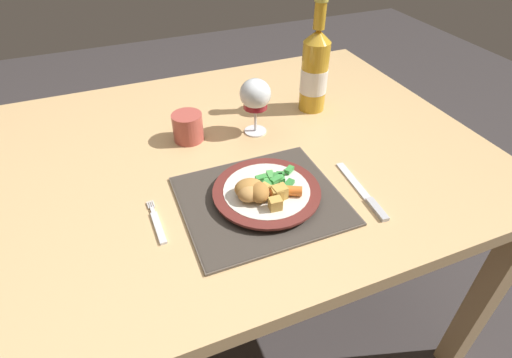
{
  "coord_description": "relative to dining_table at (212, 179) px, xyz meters",
  "views": [
    {
      "loc": [
        -0.2,
        -0.81,
        1.32
      ],
      "look_at": [
        0.05,
        -0.18,
        0.78
      ],
      "focal_mm": 28.0,
      "sensor_mm": 36.0,
      "label": 1
    }
  ],
  "objects": [
    {
      "name": "bottle",
      "position": [
        0.35,
        0.12,
        0.2
      ],
      "size": [
        0.08,
        0.08,
        0.31
      ],
      "color": "gold",
      "rests_on": "dining_table"
    },
    {
      "name": "breaded_croquettes",
      "position": [
        0.03,
        -0.22,
        0.12
      ],
      "size": [
        0.08,
        0.08,
        0.04
      ],
      "color": "#B77F3D",
      "rests_on": "dinner_plate"
    },
    {
      "name": "roast_potatoes",
      "position": [
        0.07,
        -0.25,
        0.12
      ],
      "size": [
        0.05,
        0.08,
        0.03
      ],
      "color": "gold",
      "rests_on": "dinner_plate"
    },
    {
      "name": "ground_plane",
      "position": [
        0.0,
        0.0,
        -0.66
      ],
      "size": [
        6.0,
        6.0,
        0.0
      ],
      "primitive_type": "plane",
      "color": "#383333"
    },
    {
      "name": "dinner_plate",
      "position": [
        0.07,
        -0.21,
        0.1
      ],
      "size": [
        0.24,
        0.24,
        0.02
      ],
      "color": "silver",
      "rests_on": "placemat"
    },
    {
      "name": "drinking_cup",
      "position": [
        -0.03,
        0.09,
        0.12
      ],
      "size": [
        0.08,
        0.08,
        0.07
      ],
      "color": "#B24C42",
      "rests_on": "dining_table"
    },
    {
      "name": "placemat",
      "position": [
        0.05,
        -0.21,
        0.08
      ],
      "size": [
        0.34,
        0.3,
        0.01
      ],
      "color": "brown",
      "rests_on": "dining_table"
    },
    {
      "name": "glazed_carrots",
      "position": [
        0.09,
        -0.24,
        0.12
      ],
      "size": [
        0.09,
        0.06,
        0.02
      ],
      "color": "orange",
      "rests_on": "dinner_plate"
    },
    {
      "name": "table_knife",
      "position": [
        0.27,
        -0.28,
        0.08
      ],
      "size": [
        0.03,
        0.21,
        0.01
      ],
      "color": "silver",
      "rests_on": "dining_table"
    },
    {
      "name": "dining_table",
      "position": [
        0.0,
        0.0,
        0.0
      ],
      "size": [
        1.41,
        0.97,
        0.74
      ],
      "color": "tan",
      "rests_on": "ground"
    },
    {
      "name": "green_beans_pile",
      "position": [
        0.1,
        -0.19,
        0.11
      ],
      "size": [
        0.1,
        0.07,
        0.01
      ],
      "color": "green",
      "rests_on": "dinner_plate"
    },
    {
      "name": "fork",
      "position": [
        -0.17,
        -0.2,
        0.08
      ],
      "size": [
        0.02,
        0.13,
        0.01
      ],
      "color": "silver",
      "rests_on": "dining_table"
    },
    {
      "name": "wine_glass",
      "position": [
        0.15,
        0.06,
        0.19
      ],
      "size": [
        0.08,
        0.08,
        0.15
      ],
      "color": "silver",
      "rests_on": "dining_table"
    }
  ]
}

